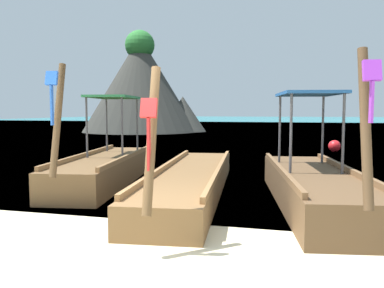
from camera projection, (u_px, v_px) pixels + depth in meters
ground at (129, 248)px, 5.22m from camera, size 120.00×120.00×0.00m
sea_water at (283, 122)px, 64.30m from camera, size 120.00×120.00×0.00m
longtail_boat_blue_ribbon at (107, 167)px, 9.97m from camera, size 2.12×5.85×2.64m
longtail_boat_red_ribbon at (192, 181)px, 8.68m from camera, size 2.07×7.45×2.36m
longtail_boat_violet_ribbon at (314, 185)px, 7.56m from camera, size 2.20×5.68×2.55m
karst_rock at (143, 85)px, 34.35m from camera, size 10.45×9.89×8.61m
mooring_buoy_near at (334, 146)px, 17.30m from camera, size 0.52×0.52×0.52m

